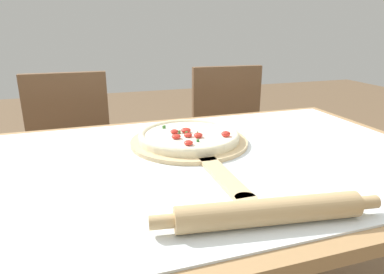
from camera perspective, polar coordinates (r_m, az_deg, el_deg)
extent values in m
cube|color=#A87F51|center=(0.96, 2.86, -4.66)|extent=(1.36, 0.90, 0.03)
cylinder|color=#A87F51|center=(1.46, -28.34, -14.80)|extent=(0.06, 0.06, 0.71)
cylinder|color=#A87F51|center=(1.71, 17.95, -8.45)|extent=(0.06, 0.06, 0.71)
cube|color=silver|center=(0.95, 2.88, -3.69)|extent=(1.28, 0.82, 0.00)
cylinder|color=#D6B784|center=(1.07, -0.50, -0.74)|extent=(0.36, 0.36, 0.01)
cube|color=#D6B784|center=(0.83, 5.30, -6.67)|extent=(0.04, 0.24, 0.01)
cylinder|color=#D6B784|center=(0.73, 9.01, -10.35)|extent=(0.05, 0.05, 0.01)
cylinder|color=beige|center=(1.06, -0.50, -0.03)|extent=(0.31, 0.31, 0.02)
torus|color=beige|center=(1.06, -0.50, 0.38)|extent=(0.31, 0.31, 0.02)
cylinder|color=white|center=(1.06, -0.50, 0.46)|extent=(0.27, 0.27, 0.00)
ellipsoid|color=red|center=(1.07, -1.03, 1.14)|extent=(0.03, 0.03, 0.01)
ellipsoid|color=red|center=(0.96, -0.59, -0.95)|extent=(0.03, 0.03, 0.01)
ellipsoid|color=red|center=(1.01, -2.66, 0.11)|extent=(0.03, 0.03, 0.01)
ellipsoid|color=red|center=(1.04, 5.65, 0.53)|extent=(0.03, 0.03, 0.02)
ellipsoid|color=red|center=(1.02, 1.00, 0.30)|extent=(0.03, 0.03, 0.01)
ellipsoid|color=red|center=(1.03, -0.68, 0.35)|extent=(0.03, 0.03, 0.01)
ellipsoid|color=red|center=(1.06, -2.97, 0.95)|extent=(0.03, 0.03, 0.01)
cube|color=#387533|center=(1.06, -2.10, 0.85)|extent=(0.01, 0.01, 0.01)
cube|color=#387533|center=(1.05, 0.93, 0.70)|extent=(0.01, 0.01, 0.01)
cube|color=#387533|center=(0.98, 0.98, -0.60)|extent=(0.01, 0.00, 0.01)
cube|color=#387533|center=(1.11, -4.68, 1.68)|extent=(0.01, 0.01, 0.01)
cube|color=#387533|center=(1.05, -0.95, 0.67)|extent=(0.01, 0.01, 0.01)
cylinder|color=tan|center=(0.66, 12.74, -12.04)|extent=(0.36, 0.10, 0.05)
cylinder|color=tan|center=(0.62, -5.08, -13.91)|extent=(0.05, 0.03, 0.03)
cylinder|color=tan|center=(0.75, 27.03, -9.70)|extent=(0.05, 0.03, 0.03)
cube|color=brown|center=(1.64, -19.39, -6.65)|extent=(0.41, 0.41, 0.02)
cube|color=brown|center=(1.73, -19.97, 2.80)|extent=(0.38, 0.05, 0.44)
cylinder|color=brown|center=(1.62, -24.60, -16.63)|extent=(0.04, 0.04, 0.43)
cylinder|color=brown|center=(1.60, -12.80, -15.84)|extent=(0.04, 0.04, 0.43)
cylinder|color=brown|center=(1.89, -23.39, -11.21)|extent=(0.04, 0.04, 0.43)
cylinder|color=brown|center=(1.87, -13.53, -10.46)|extent=(0.04, 0.04, 0.43)
cube|color=brown|center=(1.79, 7.47, -3.55)|extent=(0.43, 0.43, 0.02)
cube|color=brown|center=(1.88, 5.76, 5.00)|extent=(0.38, 0.06, 0.44)
cylinder|color=brown|center=(1.71, 4.01, -13.03)|extent=(0.04, 0.04, 0.43)
cylinder|color=brown|center=(1.82, 13.84, -11.42)|extent=(0.04, 0.04, 0.43)
cylinder|color=brown|center=(1.97, 1.12, -8.37)|extent=(0.04, 0.04, 0.43)
cylinder|color=brown|center=(2.07, 9.77, -7.29)|extent=(0.04, 0.04, 0.43)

